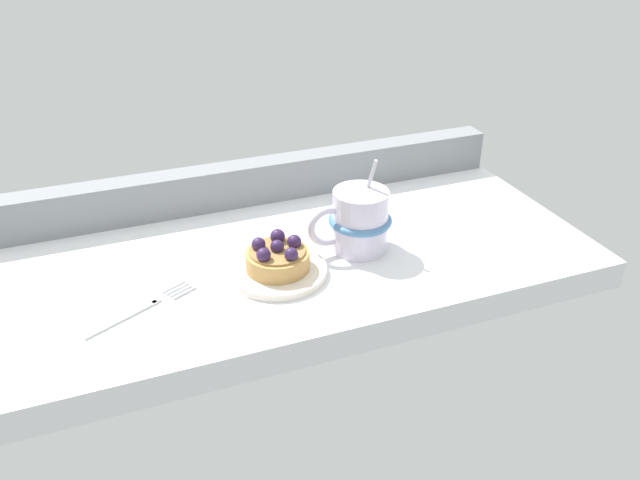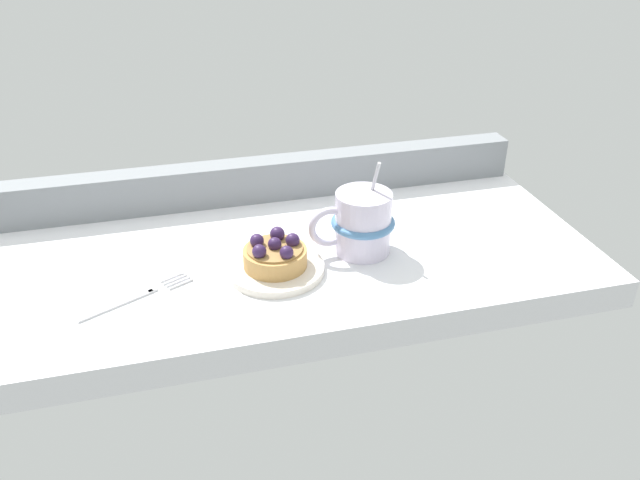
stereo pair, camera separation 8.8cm
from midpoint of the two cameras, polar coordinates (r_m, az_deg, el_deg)
name	(u,v)px [view 1 (the left image)]	position (r cm, az deg, el deg)	size (l,w,h in cm)	color
ground_plane	(284,264)	(93.27, -5.89, -2.21)	(86.35, 39.32, 4.06)	white
window_rail_back	(248,182)	(105.84, -8.67, 4.94)	(84.63, 4.31, 6.56)	gray
dessert_plate	(278,271)	(87.10, -6.58, -2.83)	(13.04, 13.04, 1.02)	silver
raspberry_tart	(278,257)	(85.94, -6.67, -1.57)	(8.45, 8.45, 4.42)	tan
coffee_mug	(358,221)	(90.38, 0.59, 1.62)	(12.24, 8.90, 13.45)	silver
dessert_fork	(142,308)	(84.20, -18.22, -5.74)	(14.38, 8.15, 0.60)	silver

